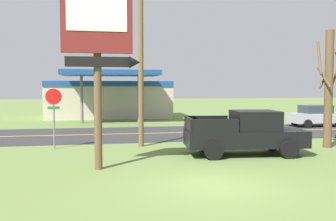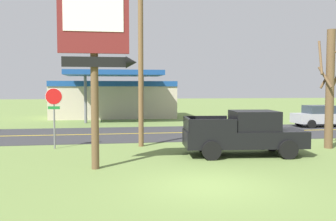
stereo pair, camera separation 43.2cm
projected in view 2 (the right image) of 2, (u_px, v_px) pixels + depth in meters
ground_plane at (209, 186)px, 11.13m from camera, size 180.00×180.00×0.00m
road_asphalt at (156, 133)px, 23.95m from camera, size 140.00×8.00×0.02m
road_centre_line at (156, 133)px, 23.95m from camera, size 126.00×0.20×0.01m
motel_sign at (96, 43)px, 13.10m from camera, size 2.77×0.54×6.72m
stop_sign at (54, 107)px, 17.85m from camera, size 0.80×0.08×2.95m
utility_pole at (141, 41)px, 18.36m from camera, size 2.04×0.26×9.95m
bare_tree at (330, 87)px, 17.93m from camera, size 1.59×1.60×5.79m
gas_station at (114, 98)px, 36.87m from camera, size 12.00×11.50×4.40m
pickup_black_parked_on_lawn at (245, 133)px, 16.15m from camera, size 5.35×2.58×1.96m
car_silver_near_lane at (321, 116)px, 27.87m from camera, size 4.20×2.00×1.64m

